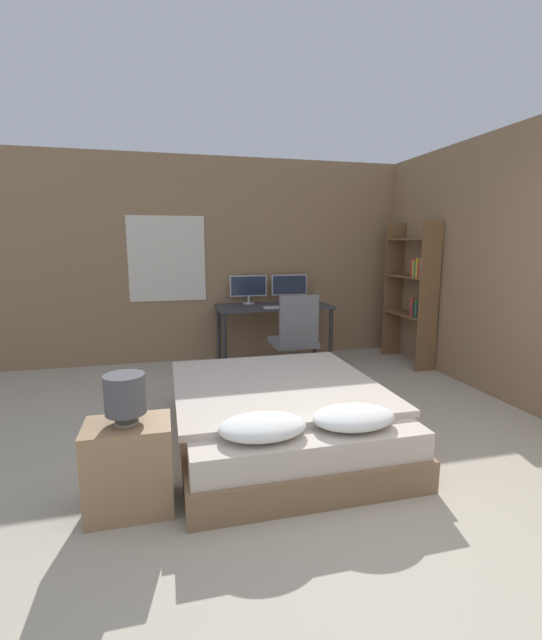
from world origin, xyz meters
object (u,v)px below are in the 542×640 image
Objects in this scene: monitor_right at (289,286)px; office_chair at (295,346)px; keyboard at (278,307)px; bookshelf at (414,287)px; computer_mouse at (299,306)px; nightstand at (130,467)px; monitor_left at (248,287)px; bedside_lamp at (125,395)px; bed at (279,414)px; desk at (274,312)px.

monitor_right is 1.24m from office_chair.
keyboard is 1.78m from bookshelf.
office_chair is at bearing -112.01° from computer_mouse.
keyboard is 0.69m from office_chair.
monitor_right is 0.53m from computer_mouse.
office_chair reaches higher than nightstand.
office_chair is at bearing 51.60° from nightstand.
bedside_lamp is at bearing -112.91° from monitor_left.
bed is 1.06× the size of bookshelf.
monitor_right is 0.49× the size of office_chair.
nightstand is 0.45m from bedside_lamp.
bed is 2.99m from bookshelf.
keyboard is (0.00, -0.24, 0.10)m from desk.
bed is at bearing -95.59° from monitor_left.
bookshelf reaches higher than monitor_right.
bookshelf is at bearing 35.60° from nightstand.
computer_mouse is at bearing 67.99° from office_chair.
monitor_left is 0.60m from keyboard.
keyboard is at bearing -90.00° from desk.
keyboard is 0.28m from computer_mouse.
bed is 1.28m from nightstand.
bedside_lamp is 0.78× the size of keyboard.
bedside_lamp is 4.21× the size of computer_mouse.
bedside_lamp is 2.71m from office_chair.
monitor_right is 1.34× the size of keyboard.
desk is 0.38m from computer_mouse.
bedside_lamp is at bearing -119.06° from desk.
bookshelf is (1.45, -0.77, 0.03)m from monitor_right.
desk is 21.36× the size of computer_mouse.
office_chair is 0.55× the size of bookshelf.
bed is 2.39m from desk.
nightstand reaches higher than bed.
monitor_left is at bearing 159.21° from bookshelf.
bedside_lamp is 3.47m from monitor_left.
computer_mouse is at bearing 68.30° from bed.
computer_mouse is 0.07× the size of office_chair.
desk reaches higher than nightstand.
monitor_left is at bearing 120.56° from keyboard.
bookshelf is (3.37, 2.42, 0.75)m from nightstand.
office_chair is at bearing 51.60° from bedside_lamp.
desk is at bearing 92.91° from office_chair.
keyboard is (0.29, -0.49, -0.21)m from monitor_left.
desk is at bearing 76.82° from bed.
monitor_left reaches higher than office_chair.
monitor_left is 7.17× the size of computer_mouse.
bedside_lamp is at bearing -149.22° from bed.
computer_mouse is (-0.01, -0.49, -0.21)m from monitor_right.
bookshelf is at bearing -10.94° from computer_mouse.
bed is 1.32× the size of desk.
monitor_left is (1.35, 3.18, 0.27)m from bedside_lamp.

